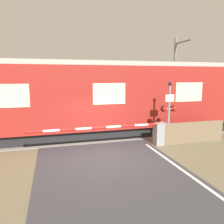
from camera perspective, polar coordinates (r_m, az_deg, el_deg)
The scene contains 7 objects.
ground_plane at distance 9.50m, azimuth -2.39°, elevation -11.55°, with size 80.00×80.00×0.00m, color #6B6047.
track_bed at distance 12.68m, azimuth -5.93°, elevation -6.11°, with size 36.00×3.20×0.13m.
train at distance 12.45m, azimuth -2.40°, elevation 3.52°, with size 16.82×2.88×4.17m.
crossing_barrier at distance 10.88m, azimuth 9.52°, elevation -5.30°, with size 6.68×0.44×1.16m.
signal_post at distance 11.02m, azimuth 14.67°, elevation 0.62°, with size 0.82×0.26×3.12m.
catenary_pole at distance 16.56m, azimuth 16.04°, elevation 8.23°, with size 0.20×1.90×6.07m.
roadside_fence at distance 11.98m, azimuth 20.69°, elevation -4.98°, with size 3.39×0.06×1.10m.
Camera 1 is at (-2.00, -8.65, 3.37)m, focal length 35.00 mm.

